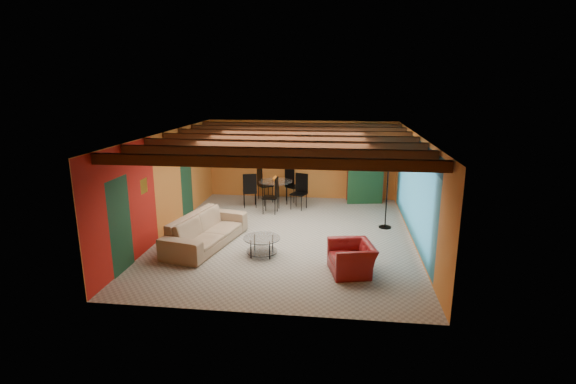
# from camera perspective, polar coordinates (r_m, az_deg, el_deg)

# --- Properties ---
(room) EXTENTS (6.52, 8.01, 2.71)m
(room) POSITION_cam_1_polar(r_m,az_deg,el_deg) (11.02, -0.06, 6.00)
(room) COLOR gray
(room) RESTS_ON ground
(sofa) EXTENTS (1.58, 2.83, 0.78)m
(sofa) POSITION_cam_1_polar(r_m,az_deg,el_deg) (10.93, -10.79, -4.97)
(sofa) COLOR #8F765C
(sofa) RESTS_ON ground
(armchair) EXTENTS (1.09, 1.18, 0.65)m
(armchair) POSITION_cam_1_polar(r_m,az_deg,el_deg) (9.35, 8.43, -8.67)
(armchair) COLOR maroon
(armchair) RESTS_ON ground
(coffee_table) EXTENTS (0.87, 0.87, 0.45)m
(coffee_table) POSITION_cam_1_polar(r_m,az_deg,el_deg) (10.19, -3.47, -7.18)
(coffee_table) COLOR white
(coffee_table) RESTS_ON ground
(dining_table) EXTENTS (2.85, 2.85, 1.15)m
(dining_table) POSITION_cam_1_polar(r_m,az_deg,el_deg) (14.12, -1.66, 0.45)
(dining_table) COLOR silver
(dining_table) RESTS_ON ground
(armoire) EXTENTS (1.23, 0.75, 2.01)m
(armoire) POSITION_cam_1_polar(r_m,az_deg,el_deg) (14.73, 10.22, 2.53)
(armoire) COLOR maroon
(armoire) RESTS_ON ground
(floor_lamp) EXTENTS (0.52, 0.52, 2.13)m
(floor_lamp) POSITION_cam_1_polar(r_m,az_deg,el_deg) (12.13, 13.00, 0.15)
(floor_lamp) COLOR black
(floor_lamp) RESTS_ON ground
(ceiling_fan) EXTENTS (1.50, 1.50, 0.44)m
(ceiling_fan) POSITION_cam_1_polar(r_m,az_deg,el_deg) (10.91, -0.13, 5.91)
(ceiling_fan) COLOR #472614
(ceiling_fan) RESTS_ON ceiling
(painting) EXTENTS (1.05, 0.03, 0.65)m
(painting) POSITION_cam_1_polar(r_m,az_deg,el_deg) (15.02, -1.66, 5.48)
(painting) COLOR black
(painting) RESTS_ON wall_back
(potted_plant) EXTENTS (0.55, 0.50, 0.52)m
(potted_plant) POSITION_cam_1_polar(r_m,az_deg,el_deg) (14.53, 10.44, 7.42)
(potted_plant) COLOR #26661E
(potted_plant) RESTS_ON armoire
(vase) EXTENTS (0.23, 0.23, 0.21)m
(vase) POSITION_cam_1_polar(r_m,az_deg,el_deg) (13.97, -1.68, 3.15)
(vase) COLOR orange
(vase) RESTS_ON dining_table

